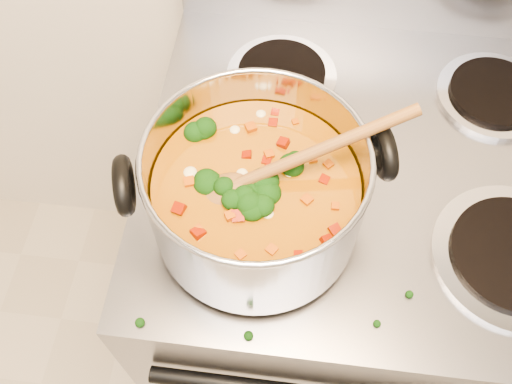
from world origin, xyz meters
TOP-DOWN VIEW (x-y plane):
  - electric_range at (0.02, 1.16)m, footprint 0.73×0.66m
  - stockpot at (-0.16, 1.02)m, footprint 0.34×0.28m
  - wooden_spoon at (-0.14, 1.03)m, footprint 0.27×0.13m
  - cooktop_crumbs at (-0.11, 1.13)m, footprint 0.25×0.32m

SIDE VIEW (x-z plane):
  - electric_range at x=0.02m, z-range -0.07..1.01m
  - cooktop_crumbs at x=-0.11m, z-range 0.92..0.93m
  - stockpot at x=-0.16m, z-range 0.92..1.09m
  - wooden_spoon at x=-0.14m, z-range 1.00..1.11m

